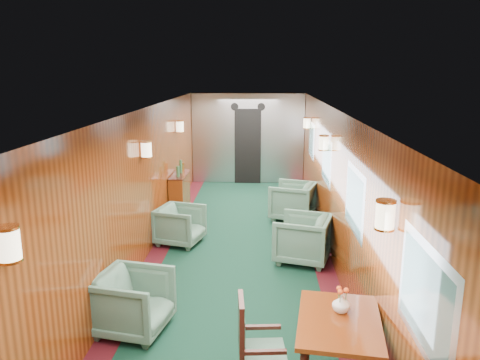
{
  "coord_description": "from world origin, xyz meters",
  "views": [
    {
      "loc": [
        0.35,
        -6.49,
        2.98
      ],
      "look_at": [
        0.0,
        1.28,
        1.15
      ],
      "focal_mm": 35.0,
      "sensor_mm": 36.0,
      "label": 1
    }
  ],
  "objects_px": {
    "credenza": "(180,194)",
    "dining_table": "(339,332)",
    "armchair_right_far": "(293,201)",
    "armchair_left_near": "(133,302)",
    "side_chair": "(253,342)",
    "armchair_left_far": "(180,225)",
    "armchair_right_near": "(302,239)"
  },
  "relations": [
    {
      "from": "credenza",
      "to": "dining_table",
      "type": "bearing_deg",
      "value": -66.46
    },
    {
      "from": "dining_table",
      "to": "credenza",
      "type": "bearing_deg",
      "value": 121.42
    },
    {
      "from": "armchair_right_far",
      "to": "armchair_left_near",
      "type": "bearing_deg",
      "value": -8.23
    },
    {
      "from": "side_chair",
      "to": "armchair_left_far",
      "type": "height_order",
      "value": "side_chair"
    },
    {
      "from": "credenza",
      "to": "armchair_right_far",
      "type": "relative_size",
      "value": 1.37
    },
    {
      "from": "side_chair",
      "to": "armchair_right_near",
      "type": "bearing_deg",
      "value": 72.22
    },
    {
      "from": "armchair_left_far",
      "to": "armchair_right_far",
      "type": "relative_size",
      "value": 0.88
    },
    {
      "from": "armchair_left_far",
      "to": "armchair_right_near",
      "type": "xyz_separation_m",
      "value": [
        2.07,
        -0.69,
        0.04
      ]
    },
    {
      "from": "credenza",
      "to": "armchair_left_far",
      "type": "relative_size",
      "value": 1.56
    },
    {
      "from": "side_chair",
      "to": "credenza",
      "type": "relative_size",
      "value": 0.84
    },
    {
      "from": "armchair_left_near",
      "to": "armchair_right_far",
      "type": "distance_m",
      "value": 4.81
    },
    {
      "from": "dining_table",
      "to": "credenza",
      "type": "distance_m",
      "value": 6.06
    },
    {
      "from": "dining_table",
      "to": "armchair_left_near",
      "type": "relative_size",
      "value": 1.43
    },
    {
      "from": "dining_table",
      "to": "credenza",
      "type": "xyz_separation_m",
      "value": [
        -2.42,
        5.55,
        -0.21
      ]
    },
    {
      "from": "credenza",
      "to": "armchair_right_near",
      "type": "height_order",
      "value": "credenza"
    },
    {
      "from": "side_chair",
      "to": "armchair_left_near",
      "type": "relative_size",
      "value": 1.22
    },
    {
      "from": "dining_table",
      "to": "side_chair",
      "type": "bearing_deg",
      "value": -173.24
    },
    {
      "from": "credenza",
      "to": "armchair_right_near",
      "type": "distance_m",
      "value": 3.35
    },
    {
      "from": "armchair_left_near",
      "to": "armchair_right_near",
      "type": "distance_m",
      "value": 3.03
    },
    {
      "from": "armchair_right_near",
      "to": "armchair_left_near",
      "type": "bearing_deg",
      "value": -28.26
    },
    {
      "from": "side_chair",
      "to": "armchair_left_far",
      "type": "bearing_deg",
      "value": 104.35
    },
    {
      "from": "dining_table",
      "to": "side_chair",
      "type": "relative_size",
      "value": 1.18
    },
    {
      "from": "dining_table",
      "to": "armchair_left_near",
      "type": "height_order",
      "value": "dining_table"
    },
    {
      "from": "side_chair",
      "to": "armchair_right_near",
      "type": "relative_size",
      "value": 1.17
    },
    {
      "from": "armchair_left_far",
      "to": "side_chair",
      "type": "bearing_deg",
      "value": -145.65
    },
    {
      "from": "side_chair",
      "to": "armchair_right_far",
      "type": "bearing_deg",
      "value": 77.53
    },
    {
      "from": "side_chair",
      "to": "armchair_right_far",
      "type": "distance_m",
      "value": 5.37
    },
    {
      "from": "side_chair",
      "to": "dining_table",
      "type": "bearing_deg",
      "value": -6.02
    },
    {
      "from": "dining_table",
      "to": "armchair_right_far",
      "type": "relative_size",
      "value": 1.34
    },
    {
      "from": "armchair_right_near",
      "to": "armchair_right_far",
      "type": "relative_size",
      "value": 0.98
    },
    {
      "from": "armchair_left_far",
      "to": "armchair_right_far",
      "type": "xyz_separation_m",
      "value": [
        2.05,
        1.47,
        0.05
      ]
    },
    {
      "from": "dining_table",
      "to": "armchair_left_near",
      "type": "bearing_deg",
      "value": 162.75
    }
  ]
}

